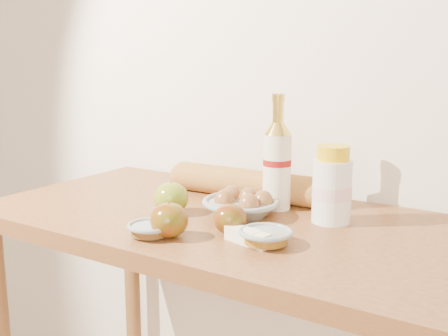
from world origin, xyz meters
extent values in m
cube|color=white|center=(0.00, 1.51, 1.30)|extent=(3.50, 0.02, 2.60)
cube|color=brown|center=(0.00, 1.18, 0.88)|extent=(1.20, 0.60, 0.04)
cylinder|color=brown|center=(-0.55, 1.43, 0.43)|extent=(0.05, 0.05, 0.86)
cylinder|color=silver|center=(0.05, 1.30, 0.99)|extent=(0.07, 0.07, 0.18)
cylinder|color=maroon|center=(0.05, 1.30, 1.01)|extent=(0.07, 0.07, 0.02)
cone|color=gold|center=(0.05, 1.30, 1.10)|extent=(0.07, 0.07, 0.03)
cylinder|color=gold|center=(0.05, 1.30, 1.13)|extent=(0.03, 0.03, 0.05)
cylinder|color=gold|center=(0.05, 1.30, 1.17)|extent=(0.03, 0.03, 0.02)
cylinder|color=white|center=(0.21, 1.27, 0.97)|extent=(0.09, 0.09, 0.14)
cylinder|color=beige|center=(0.21, 1.27, 0.97)|extent=(0.09, 0.09, 0.03)
cylinder|color=yellow|center=(0.21, 1.27, 1.06)|extent=(0.07, 0.07, 0.03)
torus|color=gray|center=(0.02, 1.19, 0.93)|extent=(0.19, 0.19, 0.01)
ellipsoid|color=brown|center=(-0.02, 1.18, 0.93)|extent=(0.05, 0.05, 0.06)
ellipsoid|color=brown|center=(0.05, 1.18, 0.93)|extent=(0.05, 0.05, 0.06)
ellipsoid|color=brown|center=(0.02, 1.23, 0.93)|extent=(0.05, 0.05, 0.06)
ellipsoid|color=brown|center=(-0.02, 1.22, 0.93)|extent=(0.05, 0.05, 0.06)
ellipsoid|color=brown|center=(0.06, 1.22, 0.93)|extent=(0.05, 0.05, 0.06)
cylinder|color=#BF843A|center=(-0.06, 1.34, 0.94)|extent=(0.39, 0.10, 0.08)
sphere|color=#BF843A|center=(-0.25, 1.33, 0.94)|extent=(0.08, 0.08, 0.08)
sphere|color=#BF843A|center=(0.13, 1.35, 0.94)|extent=(0.08, 0.08, 0.08)
ellipsoid|color=#9F8B1F|center=(-0.13, 1.13, 0.94)|extent=(0.09, 0.09, 0.07)
cylinder|color=#4F321A|center=(-0.13, 1.13, 0.97)|extent=(0.01, 0.01, 0.01)
ellipsoid|color=#921107|center=(-0.03, 0.99, 0.94)|extent=(0.09, 0.09, 0.07)
cylinder|color=#4F371A|center=(-0.03, 0.99, 0.97)|extent=(0.01, 0.01, 0.01)
ellipsoid|color=maroon|center=(0.07, 1.07, 0.93)|extent=(0.08, 0.08, 0.06)
cylinder|color=#472C17|center=(0.07, 1.07, 0.96)|extent=(0.01, 0.01, 0.01)
torus|color=gray|center=(-0.06, 0.97, 0.92)|extent=(0.12, 0.12, 0.01)
cylinder|color=brown|center=(-0.06, 0.97, 0.91)|extent=(0.10, 0.10, 0.02)
torus|color=gray|center=(0.16, 1.06, 0.93)|extent=(0.14, 0.14, 0.01)
cylinder|color=brown|center=(0.16, 1.06, 0.91)|extent=(0.12, 0.12, 0.02)
cube|color=#FFF9C5|center=(0.13, 1.04, 0.91)|extent=(0.11, 0.05, 0.03)
cube|color=white|center=(0.13, 1.04, 0.91)|extent=(0.06, 0.04, 0.03)
camera|label=1|loc=(0.67, 0.13, 1.27)|focal=45.00mm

